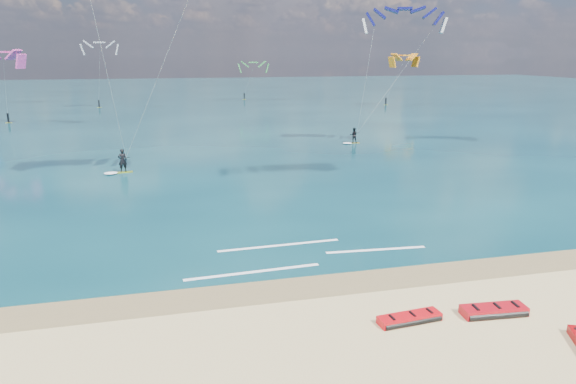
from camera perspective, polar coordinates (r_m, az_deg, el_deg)
The scene contains 9 objects.
ground at distance 58.24m, azimuth -7.33°, elevation 5.17°, with size 320.00×320.00×0.00m, color tan.
wet_sand_strip at distance 23.20m, azimuth 2.99°, elevation -10.34°, with size 320.00×2.40×0.01m, color brown.
sea at distance 121.62m, azimuth -10.72°, elevation 10.20°, with size 320.00×200.00×0.04m, color #0A2F39.
packed_kite_left at distance 20.88m, azimuth 13.32°, elevation -13.86°, with size 2.70×0.97×0.35m, color red, non-canonical shape.
packed_kite_mid at distance 22.37m, azimuth 21.84°, elevation -12.53°, with size 2.79×1.16×0.42m, color #B70C16, non-canonical shape.
kitesurfer_main at distance 40.96m, azimuth -17.07°, elevation 14.89°, with size 11.71×10.05×20.15m.
kitesurfer_far at distance 57.18m, azimuth 10.18°, elevation 13.29°, with size 10.68×7.28×16.05m.
shoreline_foam at distance 26.32m, azimuth 1.30°, elevation -7.04°, with size 12.69×3.64×0.01m.
distant_kites at distance 99.90m, azimuth -16.39°, elevation 11.97°, with size 86.82×37.94×13.31m.
Camera 1 is at (-6.02, -17.06, 9.99)m, focal length 32.00 mm.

